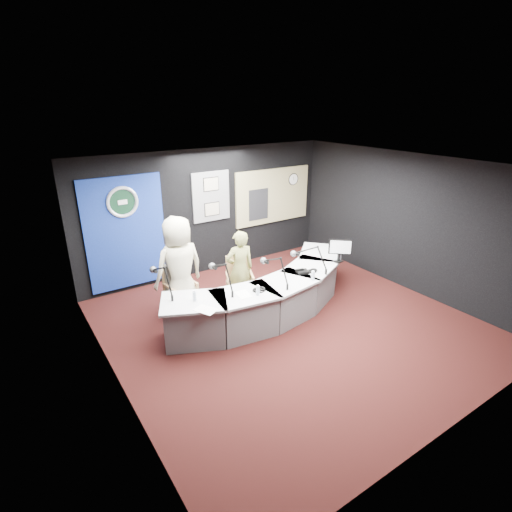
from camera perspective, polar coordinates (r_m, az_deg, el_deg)
ground at (r=7.29m, az=4.88°, el=-9.69°), size 6.00×6.00×0.00m
ceiling at (r=6.31m, az=5.69°, el=12.61°), size 6.00×6.00×0.02m
wall_back at (r=9.08m, az=-6.72°, el=6.27°), size 6.00×0.02×2.80m
wall_front at (r=4.96m, az=27.78°, el=-9.77°), size 6.00×0.02×2.80m
wall_left at (r=5.46m, az=-20.30°, el=-5.65°), size 0.02×6.00×2.80m
wall_right at (r=8.79m, az=20.76°, el=4.49°), size 0.02×6.00×2.80m
broadcast_desk at (r=7.46m, az=2.03°, el=-5.54°), size 4.50×1.90×0.75m
backdrop_panel at (r=8.44m, az=-18.10°, el=3.09°), size 1.60×0.05×2.30m
agency_seal at (r=8.23m, az=-18.54°, el=7.31°), size 0.63×0.07×0.63m
seal_center at (r=8.24m, az=-18.55°, el=7.32°), size 0.48×0.01×0.48m
pinboard at (r=8.99m, az=-6.44°, el=8.43°), size 0.90×0.04×1.10m
framed_photo_upper at (r=8.91m, az=-6.42°, el=10.15°), size 0.34×0.02×0.27m
framed_photo_lower at (r=9.03m, az=-6.28°, el=6.67°), size 0.34×0.02×0.27m
booth_window_frame at (r=9.91m, az=2.44°, el=8.59°), size 2.12×0.06×1.32m
booth_glow at (r=9.90m, az=2.47°, el=8.58°), size 2.00×0.02×1.20m
equipment_rack at (r=9.67m, az=0.35°, el=7.36°), size 0.55×0.02×0.75m
wall_clock at (r=10.17m, az=5.35°, el=10.87°), size 0.28×0.01×0.28m
armchair_left at (r=7.46m, az=-10.65°, el=-4.94°), size 0.62×0.62×0.98m
armchair_right at (r=7.69m, az=-2.30°, el=-4.04°), size 0.66×0.66×0.90m
draped_jacket at (r=7.62m, az=-11.38°, el=-3.33°), size 0.51×0.16×0.70m
person_man at (r=7.27m, az=-10.90°, el=-1.69°), size 0.98×0.69×1.90m
person_woman at (r=7.56m, az=-2.33°, el=-1.90°), size 0.61×0.46×1.52m
computer_monitor at (r=7.98m, az=11.85°, el=1.30°), size 0.32×0.28×0.28m
desk_phone at (r=7.46m, az=6.64°, el=-2.26°), size 0.26×0.23×0.05m
headphones_near at (r=7.55m, az=7.97°, el=-2.10°), size 0.20×0.20×0.03m
headphones_far at (r=6.76m, az=0.41°, el=-4.80°), size 0.24×0.24×0.04m
paper_stack at (r=6.23m, az=-7.20°, el=-7.62°), size 0.36×0.40×0.00m
notepad at (r=6.64m, az=-1.83°, el=-5.49°), size 0.24×0.32×0.00m
boom_mic_a at (r=6.70m, az=-13.31°, el=-3.03°), size 0.18×0.74×0.60m
boom_mic_b at (r=6.67m, az=-4.91°, el=-2.60°), size 0.16×0.74×0.60m
boom_mic_c at (r=6.89m, az=2.76°, el=-1.73°), size 0.19×0.74×0.60m
boom_mic_d at (r=7.41m, az=7.71°, el=-0.20°), size 0.52×0.60×0.60m
water_bottles at (r=7.04m, az=3.74°, el=-3.10°), size 3.22×0.51×0.18m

